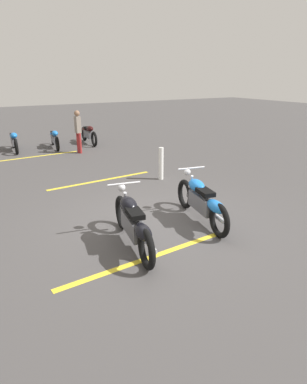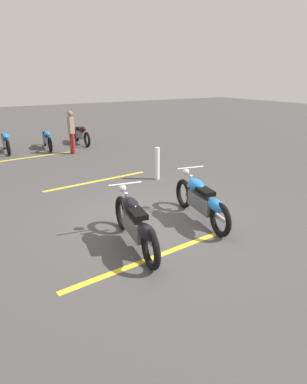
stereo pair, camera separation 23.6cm
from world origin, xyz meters
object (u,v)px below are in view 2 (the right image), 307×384
(motorcycle_bright_foreground, at_px, (202,201))
(bystander_near_row, at_px, (71,130))
(motorcycle_dark_foreground, at_px, (136,224))
(motorcycle_row_left, at_px, (47,139))
(motorcycle_row_center, at_px, (6,141))
(bollard_post, at_px, (157,164))
(motorcycle_row_far_left, at_px, (81,134))

(motorcycle_bright_foreground, distance_m, bystander_near_row, 7.62)
(motorcycle_dark_foreground, height_order, motorcycle_row_left, motorcycle_dark_foreground)
(motorcycle_dark_foreground, distance_m, motorcycle_row_center, 9.59)
(motorcycle_dark_foreground, xyz_separation_m, motorcycle_row_left, (9.35, -1.03, -0.05))
(motorcycle_bright_foreground, height_order, bystander_near_row, bystander_near_row)
(motorcycle_row_center, xyz_separation_m, bollard_post, (-6.32, -3.08, 0.05))
(motorcycle_row_center, relative_size, bystander_near_row, 1.25)
(motorcycle_row_far_left, height_order, bollard_post, bollard_post)
(motorcycle_bright_foreground, xyz_separation_m, motorcycle_row_center, (9.32, 2.24, -0.04))
(motorcycle_dark_foreground, bearing_deg, motorcycle_row_far_left, -4.72)
(motorcycle_dark_foreground, bearing_deg, bystander_near_row, -1.08)
(motorcycle_row_center, bearing_deg, motorcycle_bright_foreground, 17.09)
(motorcycle_row_far_left, relative_size, bollard_post, 2.27)
(motorcycle_bright_foreground, height_order, motorcycle_row_far_left, motorcycle_bright_foreground)
(motorcycle_row_center, bearing_deg, bollard_post, 29.56)
(motorcycle_row_far_left, bearing_deg, motorcycle_row_left, -80.09)
(motorcycle_row_far_left, xyz_separation_m, motorcycle_row_center, (0.03, 3.12, -0.02))
(motorcycle_bright_foreground, xyz_separation_m, bystander_near_row, (7.61, 0.11, 0.45))
(motorcycle_row_far_left, distance_m, bollard_post, 6.29)
(motorcycle_row_left, xyz_separation_m, bystander_near_row, (-1.49, -0.57, 0.50))
(motorcycle_row_left, bearing_deg, motorcycle_dark_foreground, 0.54)
(motorcycle_row_left, height_order, bollard_post, bollard_post)
(motorcycle_row_left, xyz_separation_m, bollard_post, (-6.10, -1.52, 0.06))
(bollard_post, bearing_deg, motorcycle_bright_foreground, 164.35)
(motorcycle_bright_foreground, bearing_deg, bystander_near_row, 11.79)
(motorcycle_dark_foreground, relative_size, bystander_near_row, 1.35)
(motorcycle_row_far_left, height_order, bystander_near_row, bystander_near_row)
(motorcycle_row_center, bearing_deg, bystander_near_row, 54.77)
(motorcycle_row_left, distance_m, motorcycle_row_center, 1.58)
(motorcycle_dark_foreground, relative_size, bollard_post, 2.34)
(motorcycle_dark_foreground, distance_m, motorcycle_row_far_left, 9.89)
(motorcycle_bright_foreground, relative_size, motorcycle_row_far_left, 1.03)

